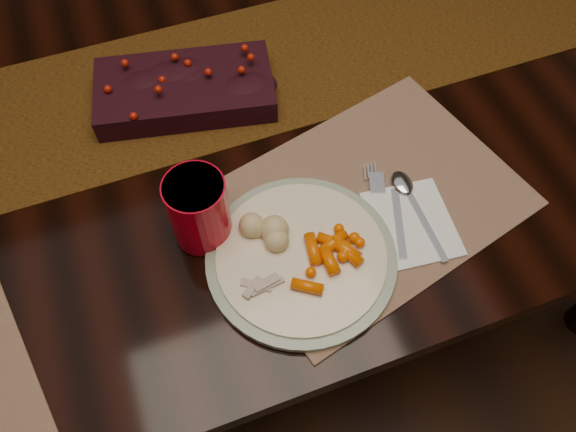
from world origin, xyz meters
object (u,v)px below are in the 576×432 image
object	(u,v)px
baby_carrots	(326,263)
mashed_potatoes	(262,231)
red_cup	(199,210)
centerpiece	(184,87)
napkin	(411,224)
placemat_main	(369,199)
dinner_plate	(301,257)
turkey_shreds	(263,283)
dining_table	(257,222)

from	to	relation	value
baby_carrots	mashed_potatoes	size ratio (longest dim) A/B	1.19
baby_carrots	red_cup	xyz separation A→B (m)	(-0.15, 0.13, 0.04)
centerpiece	napkin	xyz separation A→B (m)	(0.27, -0.39, -0.03)
centerpiece	red_cup	world-z (taller)	red_cup
placemat_main	baby_carrots	world-z (taller)	baby_carrots
dinner_plate	red_cup	world-z (taller)	red_cup
napkin	turkey_shreds	bearing A→B (deg)	-167.89
dining_table	napkin	distance (m)	0.52
dining_table	napkin	xyz separation A→B (m)	(0.18, -0.31, 0.38)
dining_table	red_cup	distance (m)	0.51
dinner_plate	mashed_potatoes	world-z (taller)	mashed_potatoes
dining_table	turkey_shreds	size ratio (longest dim) A/B	25.10
napkin	red_cup	distance (m)	0.34
napkin	dining_table	bearing A→B (deg)	126.17
baby_carrots	mashed_potatoes	bearing A→B (deg)	133.25
mashed_potatoes	turkey_shreds	bearing A→B (deg)	-108.22
centerpiece	dinner_plate	world-z (taller)	centerpiece
dinner_plate	centerpiece	bearing A→B (deg)	101.63
centerpiece	turkey_shreds	bearing A→B (deg)	-88.77
dining_table	centerpiece	xyz separation A→B (m)	(-0.09, 0.08, 0.41)
centerpiece	mashed_potatoes	world-z (taller)	centerpiece
placemat_main	baby_carrots	distance (m)	0.16
turkey_shreds	placemat_main	bearing A→B (deg)	23.65
dining_table	baby_carrots	bearing A→B (deg)	-87.33
turkey_shreds	napkin	bearing A→B (deg)	5.72
centerpiece	baby_carrots	bearing A→B (deg)	-75.61
centerpiece	placemat_main	size ratio (longest dim) A/B	0.67
centerpiece	placemat_main	xyz separation A→B (m)	(0.23, -0.32, -0.03)
baby_carrots	placemat_main	bearing A→B (deg)	39.05
placemat_main	dinner_plate	distance (m)	0.16
napkin	centerpiece	bearing A→B (deg)	131.03
centerpiece	baby_carrots	xyz separation A→B (m)	(0.11, -0.42, -0.01)
dinner_plate	napkin	xyz separation A→B (m)	(0.19, -0.00, -0.01)
dining_table	dinner_plate	bearing A→B (deg)	-92.14
placemat_main	mashed_potatoes	world-z (taller)	mashed_potatoes
dinner_plate	baby_carrots	bearing A→B (deg)	-47.68
dining_table	placemat_main	bearing A→B (deg)	-60.74
centerpiece	napkin	world-z (taller)	centerpiece
dining_table	mashed_potatoes	world-z (taller)	mashed_potatoes
placemat_main	turkey_shreds	bearing A→B (deg)	-170.57
dining_table	centerpiece	bearing A→B (deg)	139.20
dining_table	placemat_main	distance (m)	0.47
red_cup	placemat_main	bearing A→B (deg)	-7.24
dining_table	baby_carrots	distance (m)	0.53
baby_carrots	mashed_potatoes	xyz separation A→B (m)	(-0.07, 0.08, 0.01)
centerpiece	baby_carrots	size ratio (longest dim) A/B	3.17
dinner_plate	turkey_shreds	world-z (taller)	turkey_shreds
red_cup	mashed_potatoes	bearing A→B (deg)	-33.53
dining_table	centerpiece	world-z (taller)	centerpiece
placemat_main	baby_carrots	bearing A→B (deg)	-155.17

